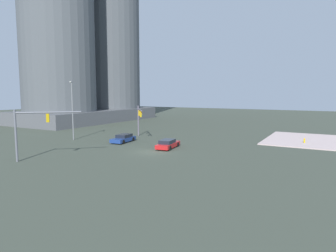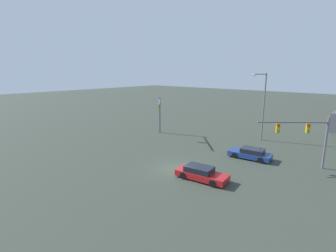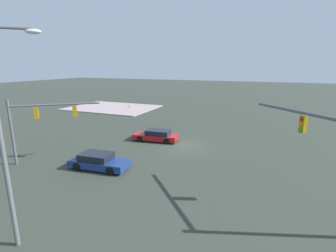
{
  "view_description": "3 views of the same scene",
  "coord_description": "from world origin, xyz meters",
  "px_view_note": "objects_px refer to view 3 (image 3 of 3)",
  "views": [
    {
      "loc": [
        -31.31,
        -19.83,
        7.46
      ],
      "look_at": [
        -0.57,
        -2.69,
        3.53
      ],
      "focal_mm": 31.49,
      "sensor_mm": 36.0,
      "label": 1
    },
    {
      "loc": [
        14.99,
        -18.63,
        9.65
      ],
      "look_at": [
        -2.95,
        1.9,
        3.69
      ],
      "focal_mm": 26.93,
      "sensor_mm": 36.0,
      "label": 2
    },
    {
      "loc": [
        -7.76,
        22.57,
        7.87
      ],
      "look_at": [
        1.56,
        0.08,
        1.92
      ],
      "focal_mm": 26.66,
      "sensor_mm": 36.0,
      "label": 3
    }
  ],
  "objects_px": {
    "traffic_signal_near_corner": "(39,118)",
    "streetlamp_curved_arm": "(5,131)",
    "sedan_car_waiting_far": "(99,161)",
    "fire_hydrant_on_curb": "(129,107)",
    "sedan_car_approaching": "(156,136)",
    "traffic_signal_opposite_side": "(330,147)"
  },
  "relations": [
    {
      "from": "traffic_signal_opposite_side",
      "to": "traffic_signal_near_corner",
      "type": "bearing_deg",
      "value": 46.39
    },
    {
      "from": "traffic_signal_near_corner",
      "to": "sedan_car_waiting_far",
      "type": "height_order",
      "value": "traffic_signal_near_corner"
    },
    {
      "from": "traffic_signal_near_corner",
      "to": "streetlamp_curved_arm",
      "type": "xyz_separation_m",
      "value": [
        -7.37,
        7.71,
        1.58
      ]
    },
    {
      "from": "traffic_signal_opposite_side",
      "to": "sedan_car_waiting_far",
      "type": "bearing_deg",
      "value": 43.66
    },
    {
      "from": "sedan_car_waiting_far",
      "to": "fire_hydrant_on_curb",
      "type": "distance_m",
      "value": 27.07
    },
    {
      "from": "traffic_signal_opposite_side",
      "to": "sedan_car_approaching",
      "type": "relative_size",
      "value": 1.16
    },
    {
      "from": "fire_hydrant_on_curb",
      "to": "sedan_car_waiting_far",
      "type": "bearing_deg",
      "value": 116.05
    },
    {
      "from": "fire_hydrant_on_curb",
      "to": "sedan_car_approaching",
      "type": "bearing_deg",
      "value": 129.01
    },
    {
      "from": "traffic_signal_near_corner",
      "to": "streetlamp_curved_arm",
      "type": "height_order",
      "value": "streetlamp_curved_arm"
    },
    {
      "from": "traffic_signal_opposite_side",
      "to": "sedan_car_waiting_far",
      "type": "relative_size",
      "value": 1.2
    },
    {
      "from": "traffic_signal_near_corner",
      "to": "sedan_car_waiting_far",
      "type": "relative_size",
      "value": 1.14
    },
    {
      "from": "streetlamp_curved_arm",
      "to": "sedan_car_approaching",
      "type": "bearing_deg",
      "value": 52.59
    },
    {
      "from": "traffic_signal_near_corner",
      "to": "sedan_car_approaching",
      "type": "relative_size",
      "value": 1.11
    },
    {
      "from": "traffic_signal_near_corner",
      "to": "traffic_signal_opposite_side",
      "type": "relative_size",
      "value": 0.95
    },
    {
      "from": "traffic_signal_near_corner",
      "to": "streetlamp_curved_arm",
      "type": "bearing_deg",
      "value": -85.91
    },
    {
      "from": "traffic_signal_opposite_side",
      "to": "fire_hydrant_on_curb",
      "type": "height_order",
      "value": "traffic_signal_opposite_side"
    },
    {
      "from": "traffic_signal_opposite_side",
      "to": "streetlamp_curved_arm",
      "type": "xyz_separation_m",
      "value": [
        12.68,
        7.36,
        1.32
      ]
    },
    {
      "from": "streetlamp_curved_arm",
      "to": "fire_hydrant_on_curb",
      "type": "bearing_deg",
      "value": 71.97
    },
    {
      "from": "sedan_car_approaching",
      "to": "sedan_car_waiting_far",
      "type": "relative_size",
      "value": 1.03
    },
    {
      "from": "traffic_signal_opposite_side",
      "to": "fire_hydrant_on_curb",
      "type": "xyz_separation_m",
      "value": [
        26.76,
        -25.29,
        -3.5
      ]
    },
    {
      "from": "traffic_signal_near_corner",
      "to": "streetlamp_curved_arm",
      "type": "distance_m",
      "value": 10.78
    },
    {
      "from": "traffic_signal_near_corner",
      "to": "fire_hydrant_on_curb",
      "type": "distance_m",
      "value": 26.03
    }
  ]
}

